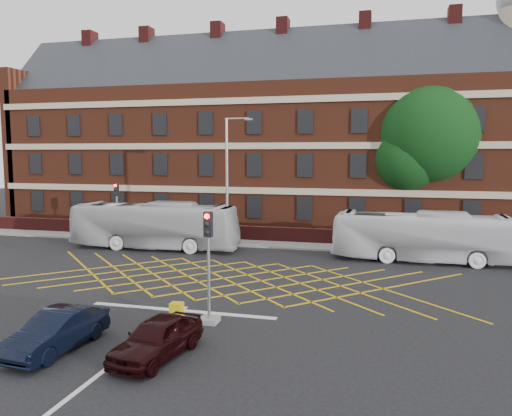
% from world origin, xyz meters
% --- Properties ---
extents(ground, '(120.00, 120.00, 0.00)m').
position_xyz_m(ground, '(0.00, 0.00, 0.00)').
color(ground, black).
rests_on(ground, ground).
extents(victorian_building, '(51.00, 12.17, 20.40)m').
position_xyz_m(victorian_building, '(0.25, 22.00, 7.84)').
color(victorian_building, '#5B2717').
rests_on(victorian_building, ground).
extents(boundary_wall, '(56.00, 0.50, 1.10)m').
position_xyz_m(boundary_wall, '(0.00, 13.00, 0.55)').
color(boundary_wall, '#461312').
rests_on(boundary_wall, ground).
extents(far_pavement, '(60.00, 3.00, 0.12)m').
position_xyz_m(far_pavement, '(0.00, 12.00, 0.06)').
color(far_pavement, slate).
rests_on(far_pavement, ground).
extents(box_junction_hatching, '(8.22, 8.22, 0.02)m').
position_xyz_m(box_junction_hatching, '(0.00, 2.00, 0.01)').
color(box_junction_hatching, '#CC990C').
rests_on(box_junction_hatching, ground).
extents(stop_line, '(8.00, 0.30, 0.02)m').
position_xyz_m(stop_line, '(0.00, -3.50, 0.01)').
color(stop_line, silver).
rests_on(stop_line, ground).
extents(centre_line, '(0.15, 14.00, 0.02)m').
position_xyz_m(centre_line, '(0.00, -10.00, 0.01)').
color(centre_line, silver).
rests_on(centre_line, ground).
extents(bus_left, '(11.44, 2.88, 3.17)m').
position_xyz_m(bus_left, '(-7.04, 8.53, 1.59)').
color(bus_left, silver).
rests_on(bus_left, ground).
extents(bus_right, '(10.79, 2.82, 2.99)m').
position_xyz_m(bus_right, '(10.30, 8.83, 1.49)').
color(bus_right, silver).
rests_on(bus_right, ground).
extents(car_navy, '(1.65, 4.04, 1.30)m').
position_xyz_m(car_navy, '(-2.34, -8.36, 0.65)').
color(car_navy, black).
rests_on(car_navy, ground).
extents(car_maroon, '(2.11, 3.97, 1.29)m').
position_xyz_m(car_maroon, '(1.11, -8.06, 0.64)').
color(car_maroon, black).
rests_on(car_maroon, ground).
extents(deciduous_tree, '(7.98, 7.86, 11.70)m').
position_xyz_m(deciduous_tree, '(10.94, 17.84, 7.22)').
color(deciduous_tree, black).
rests_on(deciduous_tree, ground).
extents(traffic_light_near, '(0.70, 0.70, 4.27)m').
position_xyz_m(traffic_light_near, '(1.60, -4.59, 1.76)').
color(traffic_light_near, slate).
rests_on(traffic_light_near, ground).
extents(traffic_light_far, '(0.70, 0.70, 4.27)m').
position_xyz_m(traffic_light_far, '(-10.83, 10.26, 1.76)').
color(traffic_light_far, slate).
rests_on(traffic_light_far, ground).
extents(street_lamp, '(2.25, 1.00, 8.72)m').
position_xyz_m(street_lamp, '(-2.05, 9.28, 2.98)').
color(street_lamp, slate).
rests_on(street_lamp, ground).
extents(direction_signs, '(1.10, 0.16, 2.20)m').
position_xyz_m(direction_signs, '(-12.39, 10.83, 1.38)').
color(direction_signs, gray).
rests_on(direction_signs, ground).
extents(utility_cabinet, '(0.46, 0.37, 0.82)m').
position_xyz_m(utility_cabinet, '(0.44, -4.99, 0.41)').
color(utility_cabinet, gold).
rests_on(utility_cabinet, ground).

